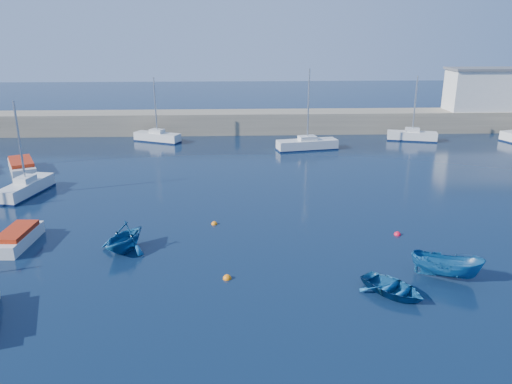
{
  "coord_description": "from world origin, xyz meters",
  "views": [
    {
      "loc": [
        -2.32,
        -16.8,
        12.62
      ],
      "look_at": [
        -0.83,
        16.63,
        1.6
      ],
      "focal_mm": 35.0,
      "sensor_mm": 36.0,
      "label": 1
    }
  ],
  "objects_px": {
    "dinghy_center": "(393,288)",
    "sailboat_5": "(157,137)",
    "motorboat_1": "(18,238)",
    "motorboat_2": "(22,166)",
    "dinghy_right": "(447,266)",
    "sailboat_6": "(307,144)",
    "sailboat_7": "(412,136)",
    "harbor_office": "(488,90)",
    "dinghy_left": "(124,237)",
    "sailboat_3": "(26,188)"
  },
  "relations": [
    {
      "from": "dinghy_center",
      "to": "sailboat_5",
      "type": "bearing_deg",
      "value": 76.88
    },
    {
      "from": "motorboat_1",
      "to": "motorboat_2",
      "type": "height_order",
      "value": "motorboat_2"
    },
    {
      "from": "dinghy_right",
      "to": "sailboat_6",
      "type": "bearing_deg",
      "value": 31.08
    },
    {
      "from": "sailboat_6",
      "to": "sailboat_7",
      "type": "height_order",
      "value": "sailboat_6"
    },
    {
      "from": "dinghy_right",
      "to": "sailboat_5",
      "type": "bearing_deg",
      "value": 55.22
    },
    {
      "from": "motorboat_1",
      "to": "dinghy_right",
      "type": "bearing_deg",
      "value": -9.52
    },
    {
      "from": "dinghy_center",
      "to": "sailboat_7",
      "type": "bearing_deg",
      "value": 31.47
    },
    {
      "from": "sailboat_5",
      "to": "motorboat_2",
      "type": "relative_size",
      "value": 1.26
    },
    {
      "from": "harbor_office",
      "to": "dinghy_right",
      "type": "distance_m",
      "value": 45.16
    },
    {
      "from": "dinghy_left",
      "to": "dinghy_center",
      "type": "bearing_deg",
      "value": 4.09
    },
    {
      "from": "sailboat_3",
      "to": "motorboat_1",
      "type": "height_order",
      "value": "sailboat_3"
    },
    {
      "from": "sailboat_6",
      "to": "motorboat_1",
      "type": "relative_size",
      "value": 1.99
    },
    {
      "from": "harbor_office",
      "to": "sailboat_7",
      "type": "xyz_separation_m",
      "value": [
        -11.4,
        -5.88,
        -4.51
      ]
    },
    {
      "from": "harbor_office",
      "to": "motorboat_2",
      "type": "height_order",
      "value": "harbor_office"
    },
    {
      "from": "harbor_office",
      "to": "sailboat_6",
      "type": "relative_size",
      "value": 1.16
    },
    {
      "from": "sailboat_3",
      "to": "sailboat_5",
      "type": "bearing_deg",
      "value": 80.95
    },
    {
      "from": "harbor_office",
      "to": "motorboat_1",
      "type": "bearing_deg",
      "value": -143.09
    },
    {
      "from": "sailboat_5",
      "to": "motorboat_1",
      "type": "height_order",
      "value": "sailboat_5"
    },
    {
      "from": "sailboat_6",
      "to": "dinghy_right",
      "type": "relative_size",
      "value": 2.36
    },
    {
      "from": "dinghy_center",
      "to": "motorboat_2",
      "type": "bearing_deg",
      "value": 101.21
    },
    {
      "from": "sailboat_7",
      "to": "dinghy_left",
      "type": "relative_size",
      "value": 2.22
    },
    {
      "from": "sailboat_7",
      "to": "dinghy_right",
      "type": "distance_m",
      "value": 35.13
    },
    {
      "from": "sailboat_3",
      "to": "sailboat_7",
      "type": "height_order",
      "value": "sailboat_7"
    },
    {
      "from": "sailboat_3",
      "to": "dinghy_center",
      "type": "height_order",
      "value": "sailboat_3"
    },
    {
      "from": "sailboat_3",
      "to": "motorboat_1",
      "type": "relative_size",
      "value": 1.72
    },
    {
      "from": "harbor_office",
      "to": "sailboat_5",
      "type": "distance_m",
      "value": 41.84
    },
    {
      "from": "sailboat_3",
      "to": "sailboat_7",
      "type": "distance_m",
      "value": 41.77
    },
    {
      "from": "motorboat_1",
      "to": "harbor_office",
      "type": "bearing_deg",
      "value": 39.84
    },
    {
      "from": "sailboat_3",
      "to": "dinghy_right",
      "type": "relative_size",
      "value": 2.04
    },
    {
      "from": "sailboat_7",
      "to": "dinghy_right",
      "type": "relative_size",
      "value": 2.05
    },
    {
      "from": "sailboat_5",
      "to": "dinghy_right",
      "type": "height_order",
      "value": "sailboat_5"
    },
    {
      "from": "harbor_office",
      "to": "sailboat_6",
      "type": "distance_m",
      "value": 26.72
    },
    {
      "from": "sailboat_5",
      "to": "sailboat_6",
      "type": "distance_m",
      "value": 17.55
    },
    {
      "from": "sailboat_7",
      "to": "motorboat_2",
      "type": "xyz_separation_m",
      "value": [
        -40.52,
        -11.68,
        -0.05
      ]
    },
    {
      "from": "sailboat_3",
      "to": "dinghy_left",
      "type": "xyz_separation_m",
      "value": [
        9.94,
        -10.94,
        0.29
      ]
    },
    {
      "from": "sailboat_3",
      "to": "motorboat_2",
      "type": "height_order",
      "value": "sailboat_3"
    },
    {
      "from": "sailboat_3",
      "to": "dinghy_right",
      "type": "distance_m",
      "value": 31.51
    },
    {
      "from": "sailboat_5",
      "to": "sailboat_7",
      "type": "xyz_separation_m",
      "value": [
        29.88,
        -0.71,
        0.01
      ]
    },
    {
      "from": "sailboat_6",
      "to": "dinghy_right",
      "type": "xyz_separation_m",
      "value": [
        3.14,
        -29.66,
        0.11
      ]
    },
    {
      "from": "harbor_office",
      "to": "dinghy_right",
      "type": "bearing_deg",
      "value": -118.21
    },
    {
      "from": "sailboat_6",
      "to": "sailboat_7",
      "type": "bearing_deg",
      "value": -83.91
    },
    {
      "from": "sailboat_6",
      "to": "sailboat_3",
      "type": "bearing_deg",
      "value": 109.32
    },
    {
      "from": "motorboat_1",
      "to": "dinghy_center",
      "type": "bearing_deg",
      "value": -15.19
    },
    {
      "from": "sailboat_6",
      "to": "sailboat_7",
      "type": "relative_size",
      "value": 1.15
    },
    {
      "from": "motorboat_2",
      "to": "sailboat_5",
      "type": "bearing_deg",
      "value": 22.62
    },
    {
      "from": "sailboat_7",
      "to": "dinghy_right",
      "type": "bearing_deg",
      "value": 178.62
    },
    {
      "from": "sailboat_3",
      "to": "motorboat_2",
      "type": "bearing_deg",
      "value": 126.68
    },
    {
      "from": "harbor_office",
      "to": "motorboat_1",
      "type": "height_order",
      "value": "harbor_office"
    },
    {
      "from": "dinghy_center",
      "to": "dinghy_left",
      "type": "height_order",
      "value": "dinghy_left"
    },
    {
      "from": "sailboat_3",
      "to": "dinghy_right",
      "type": "height_order",
      "value": "sailboat_3"
    }
  ]
}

